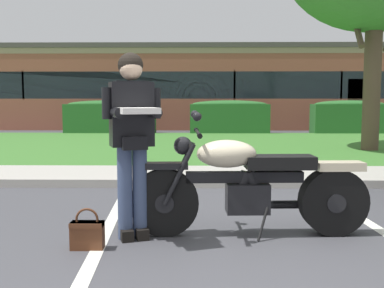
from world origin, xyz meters
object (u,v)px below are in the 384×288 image
(hedge_center_left, at_px, (229,116))
(hedge_center_right, at_px, (349,116))
(handbag, at_px, (87,233))
(hedge_left, at_px, (110,116))
(brick_building, at_px, (228,89))
(motorcycle, at_px, (259,185))
(rider_person, at_px, (132,130))

(hedge_center_left, xyz_separation_m, hedge_center_right, (4.39, -0.00, 0.00))
(handbag, relative_size, hedge_left, 0.11)
(hedge_left, xyz_separation_m, brick_building, (4.71, 6.23, 1.13))
(motorcycle, relative_size, handbag, 6.23)
(handbag, bearing_deg, hedge_left, 100.09)
(hedge_left, distance_m, hedge_center_left, 4.39)
(motorcycle, height_order, brick_building, brick_building)
(motorcycle, bearing_deg, brick_building, 87.33)
(hedge_center_right, bearing_deg, handbag, -116.45)
(motorcycle, height_order, hedge_left, hedge_left)
(handbag, distance_m, hedge_center_right, 14.51)
(hedge_left, bearing_deg, hedge_center_left, 0.00)
(hedge_left, distance_m, hedge_center_right, 8.77)
(motorcycle, distance_m, handbag, 1.62)
(hedge_left, distance_m, brick_building, 7.89)
(motorcycle, relative_size, hedge_center_right, 0.84)
(handbag, xyz_separation_m, hedge_left, (-2.31, 12.99, 0.51))
(motorcycle, height_order, handbag, motorcycle)
(handbag, relative_size, brick_building, 0.01)
(hedge_left, height_order, hedge_center_left, same)
(hedge_center_left, xyz_separation_m, brick_building, (0.33, 6.23, 1.13))
(hedge_left, relative_size, brick_building, 0.13)
(handbag, xyz_separation_m, hedge_center_left, (2.07, 12.99, 0.51))
(hedge_left, bearing_deg, rider_person, -78.13)
(motorcycle, relative_size, rider_person, 1.32)
(hedge_center_left, bearing_deg, hedge_left, 180.00)
(hedge_left, height_order, hedge_center_right, same)
(motorcycle, relative_size, brick_building, 0.09)
(handbag, distance_m, brick_building, 19.44)
(brick_building, bearing_deg, hedge_left, -127.11)
(rider_person, xyz_separation_m, hedge_center_left, (1.72, 12.68, -0.36))
(motorcycle, distance_m, hedge_center_left, 12.57)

